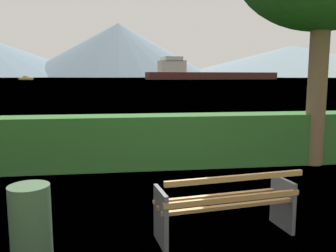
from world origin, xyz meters
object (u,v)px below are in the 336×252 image
object	(u,v)px
trash_bin	(31,223)
fishing_boat_near	(272,78)
sailboat_mid	(26,78)
park_bench	(226,204)
cargo_ship_large	(203,73)

from	to	relation	value
trash_bin	fishing_boat_near	world-z (taller)	fishing_boat_near
fishing_boat_near	sailboat_mid	world-z (taller)	sailboat_mid
park_bench	cargo_ship_large	distance (m)	198.14
park_bench	fishing_boat_near	world-z (taller)	fishing_boat_near
trash_bin	sailboat_mid	xyz separation A→B (m)	(-47.43, 191.96, 0.29)
cargo_ship_large	sailboat_mid	distance (m)	96.10
fishing_boat_near	trash_bin	bearing A→B (deg)	-114.90
park_bench	sailboat_mid	distance (m)	198.04
trash_bin	sailboat_mid	distance (m)	197.73
park_bench	sailboat_mid	size ratio (longest dim) A/B	0.22
trash_bin	cargo_ship_large	xyz separation A→B (m)	(48.63, 192.88, 3.02)
trash_bin	cargo_ship_large	bearing A→B (deg)	75.85
park_bench	sailboat_mid	world-z (taller)	sailboat_mid
fishing_boat_near	sailboat_mid	size ratio (longest dim) A/B	0.56
park_bench	trash_bin	bearing A→B (deg)	-173.53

